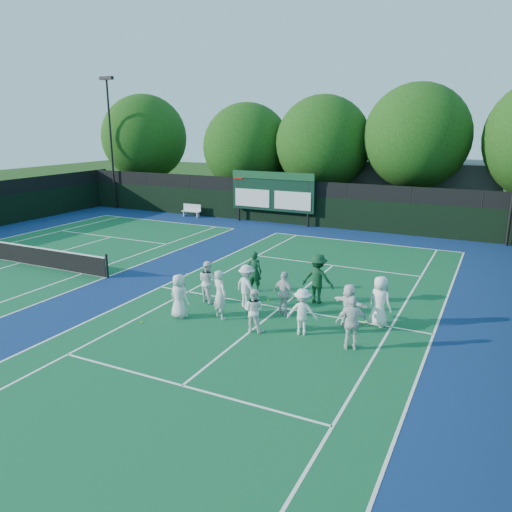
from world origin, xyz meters
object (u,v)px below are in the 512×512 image
at_px(bench, 192,210).
at_px(coach_left, 255,271).
at_px(scoreboard, 272,192).
at_px(tennis_net, 20,253).

bearing_deg(bench, coach_left, -48.10).
distance_m(scoreboard, bench, 6.64).
bearing_deg(bench, scoreboard, 1.95).
bearing_deg(coach_left, tennis_net, 3.29).
xyz_separation_m(bench, coach_left, (11.70, -13.04, 0.35)).
height_order(tennis_net, coach_left, coach_left).
distance_m(scoreboard, tennis_net, 16.26).
distance_m(tennis_net, bench, 14.38).
xyz_separation_m(scoreboard, bench, (-6.42, -0.22, -1.69)).
bearing_deg(tennis_net, scoreboard, 64.40).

